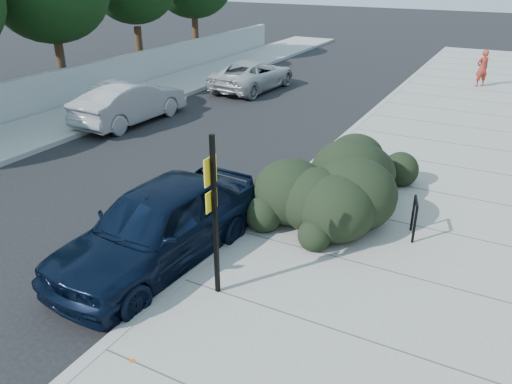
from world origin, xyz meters
TOP-DOWN VIEW (x-y plane):
  - ground at (0.00, 0.00)m, footprint 120.00×120.00m
  - sidewalk_far at (-9.50, 5.00)m, footprint 3.00×50.00m
  - curb_near at (0.00, 5.00)m, footprint 0.22×50.00m
  - curb_far at (-8.00, 5.00)m, footprint 0.22×50.00m
  - far_wall at (-11.20, 5.00)m, footprint 0.30×40.00m
  - bike_rack at (3.35, 3.50)m, footprint 0.19×0.56m
  - sign_post at (0.78, 0.00)m, footprint 0.10×0.33m
  - hedge at (1.50, 4.31)m, footprint 2.55×4.69m
  - sedan_navy at (-0.80, 0.48)m, footprint 2.28×4.87m
  - wagon_silver at (-7.50, 7.43)m, footprint 1.76×4.59m
  - suv_silver at (-6.00, 13.97)m, footprint 2.50×4.86m
  - pedestrian at (3.10, 18.80)m, footprint 0.70×0.68m

SIDE VIEW (x-z plane):
  - ground at x=0.00m, z-range 0.00..0.00m
  - sidewalk_far at x=-9.50m, z-range 0.00..0.15m
  - curb_near at x=0.00m, z-range 0.00..0.17m
  - curb_far at x=-8.00m, z-range 0.00..0.17m
  - bike_rack at x=3.35m, z-range 0.24..1.07m
  - suv_silver at x=-6.00m, z-range 0.00..1.31m
  - wagon_silver at x=-7.50m, z-range 0.00..1.49m
  - far_wall at x=-11.20m, z-range 0.00..1.50m
  - sedan_navy at x=-0.80m, z-range 0.00..1.61m
  - pedestrian at x=3.10m, z-range 0.15..1.77m
  - hedge at x=1.50m, z-range 0.15..1.86m
  - sign_post at x=0.78m, z-range 0.33..3.17m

